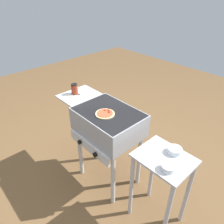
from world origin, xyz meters
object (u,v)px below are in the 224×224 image
Objects in this scene: topping_bowl_near at (175,151)px; topping_bowl_far at (168,168)px; sauce_jar at (75,89)px; prep_table at (161,177)px; pizza_pepperoni at (105,114)px; grill at (107,124)px.

topping_bowl_far is at bearing -70.30° from topping_bowl_near.
sauce_jar is 0.15× the size of prep_table.
topping_bowl_far reaches higher than prep_table.
prep_table is 6.87× the size of topping_bowl_near.
pizza_pepperoni is at bearing 177.24° from topping_bowl_far.
topping_bowl_near is at bearing 13.35° from pizza_pepperoni.
grill is 8.47× the size of topping_bowl_near.
topping_bowl_near is at bearing 79.14° from prep_table.
grill is at bearing -179.63° from prep_table.
sauce_jar is at bearing -174.08° from topping_bowl_near.
sauce_jar is (-0.54, 0.03, 0.05)m from pizza_pepperoni.
topping_bowl_near is 1.09× the size of topping_bowl_far.
sauce_jar reaches higher than pizza_pepperoni.
pizza_pepperoni is 0.23× the size of prep_table.
prep_table is at bearing 0.37° from grill.
prep_table is at bearing 0.98° from sauce_jar.
grill is 0.70m from prep_table.
topping_bowl_far is (0.09, -0.09, 0.25)m from prep_table.
grill is at bearing 1.78° from sauce_jar.
topping_bowl_far is (1.28, -0.07, -0.16)m from sauce_jar.
grill is at bearing 173.69° from topping_bowl_far.
sauce_jar is 1.29m from topping_bowl_far.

